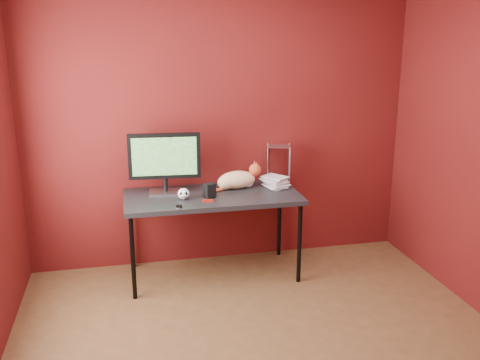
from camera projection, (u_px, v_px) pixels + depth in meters
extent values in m
cube|color=#540F0F|center=(221.00, 123.00, 4.83)|extent=(3.50, 0.02, 2.60)
cube|color=#540F0F|center=(441.00, 322.00, 1.54)|extent=(3.50, 0.02, 2.60)
cube|color=black|center=(212.00, 197.00, 4.60)|extent=(1.50, 0.70, 0.04)
cylinder|color=black|center=(133.00, 258.00, 4.27)|extent=(0.04, 0.04, 0.71)
cylinder|color=black|center=(299.00, 244.00, 4.56)|extent=(0.04, 0.04, 0.71)
cylinder|color=black|center=(131.00, 232.00, 4.84)|extent=(0.04, 0.04, 0.71)
cylinder|color=black|center=(279.00, 220.00, 5.13)|extent=(0.04, 0.04, 0.71)
cube|color=#A4A4A8|center=(166.00, 192.00, 4.62)|extent=(0.30, 0.22, 0.02)
cylinder|color=black|center=(166.00, 184.00, 4.60)|extent=(0.04, 0.04, 0.12)
cube|color=black|center=(164.00, 156.00, 4.54)|extent=(0.61, 0.09, 0.39)
cube|color=#124513|center=(164.00, 156.00, 4.54)|extent=(0.54, 0.05, 0.33)
ellipsoid|color=orange|center=(237.00, 180.00, 4.75)|extent=(0.35, 0.21, 0.16)
ellipsoid|color=orange|center=(226.00, 182.00, 4.73)|extent=(0.17, 0.16, 0.13)
sphere|color=white|center=(248.00, 182.00, 4.79)|extent=(0.11, 0.11, 0.11)
sphere|color=#C14A25|center=(255.00, 170.00, 4.78)|extent=(0.11, 0.11, 0.11)
cone|color=#C14A25|center=(257.00, 164.00, 4.74)|extent=(0.04, 0.04, 0.04)
cone|color=#C14A25|center=(255.00, 163.00, 4.79)|extent=(0.04, 0.04, 0.04)
cylinder|color=#B50C13|center=(253.00, 175.00, 4.79)|extent=(0.08, 0.08, 0.01)
cylinder|color=#C14A25|center=(218.00, 190.00, 4.67)|extent=(0.17, 0.11, 0.03)
ellipsoid|color=white|center=(184.00, 194.00, 4.45)|extent=(0.10, 0.10, 0.09)
ellipsoid|color=black|center=(182.00, 194.00, 4.41)|extent=(0.02, 0.01, 0.03)
ellipsoid|color=black|center=(187.00, 194.00, 4.41)|extent=(0.02, 0.01, 0.03)
cube|color=black|center=(184.00, 197.00, 4.41)|extent=(0.05, 0.01, 0.00)
cylinder|color=black|center=(210.00, 196.00, 4.52)|extent=(0.10, 0.10, 0.02)
cube|color=black|center=(210.00, 190.00, 4.50)|extent=(0.11, 0.10, 0.10)
imported|color=beige|center=(268.00, 176.00, 4.75)|extent=(0.21, 0.25, 0.22)
imported|color=beige|center=(268.00, 153.00, 4.69)|extent=(0.22, 0.26, 0.22)
imported|color=beige|center=(269.00, 128.00, 4.63)|extent=(0.24, 0.26, 0.22)
imported|color=beige|center=(269.00, 103.00, 4.58)|extent=(0.25, 0.27, 0.22)
imported|color=beige|center=(269.00, 77.00, 4.52)|extent=(0.26, 0.27, 0.22)
cylinder|color=#A4A4A8|center=(270.00, 166.00, 4.84)|extent=(0.01, 0.01, 0.35)
cylinder|color=#A4A4A8|center=(292.00, 165.00, 4.88)|extent=(0.01, 0.01, 0.35)
cylinder|color=#A4A4A8|center=(266.00, 162.00, 4.99)|extent=(0.01, 0.01, 0.35)
cylinder|color=#A4A4A8|center=(286.00, 161.00, 5.03)|extent=(0.01, 0.01, 0.35)
cube|color=#A4A4A8|center=(278.00, 181.00, 4.98)|extent=(0.24, 0.21, 0.01)
cube|color=#A4A4A8|center=(279.00, 146.00, 4.89)|extent=(0.24, 0.21, 0.01)
cube|color=#AA180D|center=(208.00, 201.00, 4.40)|extent=(0.09, 0.04, 0.02)
cube|color=black|center=(179.00, 206.00, 4.25)|extent=(0.06, 0.04, 0.02)
cylinder|color=#A4A4A8|center=(178.00, 207.00, 4.26)|extent=(0.05, 0.05, 0.00)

